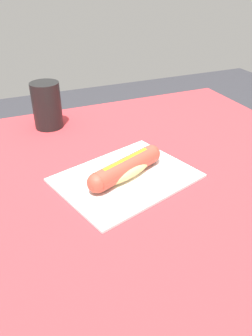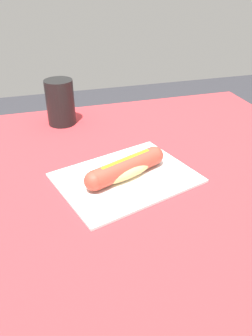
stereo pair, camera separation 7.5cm
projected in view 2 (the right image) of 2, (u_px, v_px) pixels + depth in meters
name	position (u px, v px, depth m)	size (l,w,h in m)	color
dining_table	(116.00, 227.00, 0.81)	(1.21, 1.01, 0.77)	brown
paper_wrapper	(126.00, 178.00, 0.77)	(0.31, 0.23, 0.01)	silver
hot_dog	(126.00, 168.00, 0.75)	(0.21, 0.12, 0.05)	#E5BC75
drinking_cup	(60.00, 102.00, 1.00)	(0.09, 0.09, 0.14)	black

